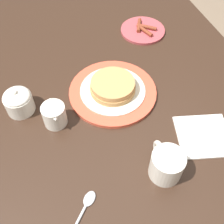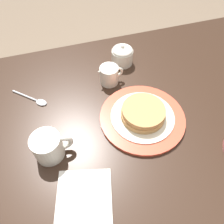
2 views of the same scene
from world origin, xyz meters
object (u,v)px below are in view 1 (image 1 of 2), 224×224
creamer_pitcher (54,115)px  pancake_plate (113,89)px  side_plate_bacon (143,30)px  spoon (85,208)px  napkin (204,136)px  coffee_mug (166,164)px  sugar_bowl (18,101)px

creamer_pitcher → pancake_plate: bearing=-74.3°
side_plate_bacon → spoon: (-0.61, 0.41, -0.00)m
side_plate_bacon → napkin: side_plate_bacon is taller
pancake_plate → spoon: size_ratio=2.36×
pancake_plate → coffee_mug: 0.31m
creamer_pitcher → spoon: creamer_pitcher is taller
coffee_mug → napkin: bearing=-68.0°
coffee_mug → creamer_pitcher: size_ratio=1.14×
napkin → spoon: (-0.09, 0.38, 0.00)m
napkin → spoon: bearing=103.4°
side_plate_bacon → creamer_pitcher: 0.53m
coffee_mug → spoon: bearing=97.0°
coffee_mug → sugar_bowl: size_ratio=1.34×
spoon → pancake_plate: bearing=-29.2°
side_plate_bacon → creamer_pitcher: bearing=128.0°
coffee_mug → spoon: 0.23m
pancake_plate → creamer_pitcher: size_ratio=2.79×
pancake_plate → coffee_mug: coffee_mug is taller
pancake_plate → side_plate_bacon: pancake_plate is taller
coffee_mug → sugar_bowl: bearing=44.6°
creamer_pitcher → coffee_mug: bearing=-136.6°
coffee_mug → napkin: (0.06, -0.16, -0.04)m
side_plate_bacon → sugar_bowl: sugar_bowl is taller
pancake_plate → coffee_mug: (-0.31, -0.04, 0.02)m
sugar_bowl → spoon: sugar_bowl is taller
coffee_mug → creamer_pitcher: bearing=43.4°
creamer_pitcher → sugar_bowl: bearing=47.8°
creamer_pitcher → sugar_bowl: (0.08, 0.09, 0.00)m
pancake_plate → coffee_mug: size_ratio=2.45×
coffee_mug → napkin: coffee_mug is taller
sugar_bowl → spoon: size_ratio=0.72×
sugar_bowl → coffee_mug: bearing=-135.4°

